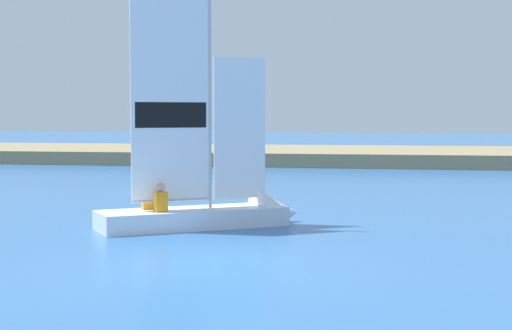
% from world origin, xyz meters
% --- Properties ---
extents(ground_plane, '(200.00, 200.00, 0.00)m').
position_xyz_m(ground_plane, '(0.00, 0.00, 0.00)').
color(ground_plane, '#2D609E').
extents(shore_bank, '(80.00, 11.65, 0.69)m').
position_xyz_m(shore_bank, '(0.00, 31.40, 0.34)').
color(shore_bank, '#897A56').
rests_on(shore_bank, ground).
extents(sailboat, '(4.78, 3.86, 6.65)m').
position_xyz_m(sailboat, '(-0.80, 4.86, 0.49)').
color(sailboat, silver).
rests_on(sailboat, ground).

